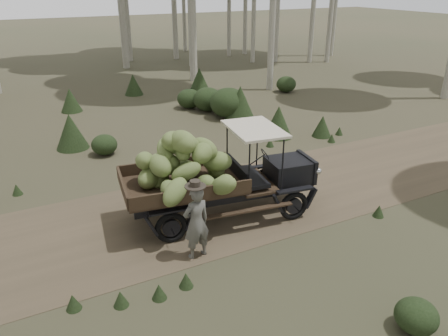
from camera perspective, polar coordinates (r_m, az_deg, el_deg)
The scene contains 5 objects.
ground at distance 10.99m, azimuth 0.62°, elevation -4.66°, with size 120.00×120.00×0.00m, color #473D2B.
dirt_track at distance 10.99m, azimuth 0.62°, elevation -4.64°, with size 70.00×4.00×0.01m, color brown.
banana_truck at distance 9.71m, azimuth -2.95°, elevation 0.08°, with size 4.76×2.44×2.34m.
farmer at distance 8.65m, azimuth -3.65°, elevation -7.03°, with size 0.61×0.46×1.70m.
undergrowth at distance 11.54m, azimuth 0.33°, elevation -0.16°, with size 22.19×25.27×1.39m.
Camera 1 is at (-4.54, -8.54, 5.20)m, focal length 35.00 mm.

